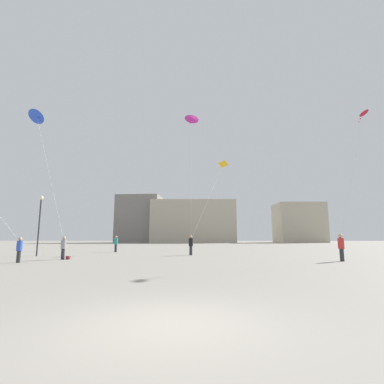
{
  "coord_description": "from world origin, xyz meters",
  "views": [
    {
      "loc": [
        0.48,
        -5.45,
        1.54
      ],
      "look_at": [
        0.0,
        20.32,
        5.65
      ],
      "focal_mm": 26.99,
      "sensor_mm": 36.0,
      "label": 1
    }
  ],
  "objects_px": {
    "kite_crimson_diamond": "(363,115)",
    "lamppost_east": "(40,215)",
    "person_in_teal": "(116,243)",
    "handbag_beside_flyer": "(68,258)",
    "building_centre_hall": "(193,222)",
    "kite_cobalt_diamond": "(37,117)",
    "kite_amber_delta": "(222,166)",
    "building_left_hall": "(140,219)",
    "person_in_red": "(341,246)",
    "person_in_black": "(191,244)",
    "kite_magenta_diamond": "(192,119)",
    "person_in_blue": "(19,249)",
    "building_right_hall": "(299,223)",
    "person_in_grey": "(63,247)"
  },
  "relations": [
    {
      "from": "kite_magenta_diamond",
      "to": "kite_amber_delta",
      "type": "xyz_separation_m",
      "value": [
        3.53,
        10.45,
        -1.59
      ]
    },
    {
      "from": "person_in_blue",
      "to": "kite_cobalt_diamond",
      "type": "height_order",
      "value": "kite_cobalt_diamond"
    },
    {
      "from": "person_in_black",
      "to": "kite_cobalt_diamond",
      "type": "distance_m",
      "value": 16.72
    },
    {
      "from": "person_in_red",
      "to": "kite_amber_delta",
      "type": "bearing_deg",
      "value": -165.47
    },
    {
      "from": "handbag_beside_flyer",
      "to": "building_right_hall",
      "type": "bearing_deg",
      "value": 60.67
    },
    {
      "from": "lamppost_east",
      "to": "kite_cobalt_diamond",
      "type": "bearing_deg",
      "value": -75.44
    },
    {
      "from": "handbag_beside_flyer",
      "to": "person_in_black",
      "type": "bearing_deg",
      "value": 31.2
    },
    {
      "from": "person_in_grey",
      "to": "person_in_black",
      "type": "bearing_deg",
      "value": -34.5
    },
    {
      "from": "kite_amber_delta",
      "to": "kite_crimson_diamond",
      "type": "height_order",
      "value": "kite_crimson_diamond"
    },
    {
      "from": "person_in_teal",
      "to": "lamppost_east",
      "type": "height_order",
      "value": "lamppost_east"
    },
    {
      "from": "person_in_red",
      "to": "building_centre_hall",
      "type": "height_order",
      "value": "building_centre_hall"
    },
    {
      "from": "kite_crimson_diamond",
      "to": "lamppost_east",
      "type": "distance_m",
      "value": 28.41
    },
    {
      "from": "person_in_teal",
      "to": "person_in_blue",
      "type": "height_order",
      "value": "person_in_teal"
    },
    {
      "from": "person_in_blue",
      "to": "kite_amber_delta",
      "type": "xyz_separation_m",
      "value": [
        14.36,
        15.94,
        9.36
      ]
    },
    {
      "from": "person_in_black",
      "to": "person_in_red",
      "type": "relative_size",
      "value": 0.99
    },
    {
      "from": "kite_amber_delta",
      "to": "person_in_red",
      "type": "bearing_deg",
      "value": -65.59
    },
    {
      "from": "person_in_red",
      "to": "lamppost_east",
      "type": "distance_m",
      "value": 24.06
    },
    {
      "from": "person_in_grey",
      "to": "building_right_hall",
      "type": "height_order",
      "value": "building_right_hall"
    },
    {
      "from": "kite_amber_delta",
      "to": "building_left_hall",
      "type": "bearing_deg",
      "value": 109.77
    },
    {
      "from": "building_centre_hall",
      "to": "handbag_beside_flyer",
      "type": "height_order",
      "value": "building_centre_hall"
    },
    {
      "from": "building_left_hall",
      "to": "person_in_black",
      "type": "bearing_deg",
      "value": -75.01
    },
    {
      "from": "kite_cobalt_diamond",
      "to": "kite_crimson_diamond",
      "type": "xyz_separation_m",
      "value": [
        26.37,
        0.52,
        0.11
      ]
    },
    {
      "from": "person_in_teal",
      "to": "kite_amber_delta",
      "type": "distance_m",
      "value": 15.37
    },
    {
      "from": "kite_cobalt_diamond",
      "to": "lamppost_east",
      "type": "height_order",
      "value": "kite_cobalt_diamond"
    },
    {
      "from": "person_in_red",
      "to": "handbag_beside_flyer",
      "type": "relative_size",
      "value": 5.63
    },
    {
      "from": "person_in_red",
      "to": "building_right_hall",
      "type": "xyz_separation_m",
      "value": [
        24.88,
        79.5,
        5.59
      ]
    },
    {
      "from": "person_in_teal",
      "to": "person_in_red",
      "type": "distance_m",
      "value": 22.38
    },
    {
      "from": "person_in_teal",
      "to": "handbag_beside_flyer",
      "type": "distance_m",
      "value": 11.03
    },
    {
      "from": "person_in_teal",
      "to": "building_right_hall",
      "type": "xyz_separation_m",
      "value": [
        43.54,
        67.16,
        5.61
      ]
    },
    {
      "from": "building_centre_hall",
      "to": "lamppost_east",
      "type": "relative_size",
      "value": 5.21
    },
    {
      "from": "person_in_red",
      "to": "kite_crimson_diamond",
      "type": "xyz_separation_m",
      "value": [
        3.78,
        2.46,
        10.34
      ]
    },
    {
      "from": "kite_crimson_diamond",
      "to": "lamppost_east",
      "type": "height_order",
      "value": "kite_crimson_diamond"
    },
    {
      "from": "person_in_teal",
      "to": "building_centre_hall",
      "type": "bearing_deg",
      "value": 23.44
    },
    {
      "from": "building_centre_hall",
      "to": "building_left_hall",
      "type": "bearing_deg",
      "value": 177.94
    },
    {
      "from": "kite_magenta_diamond",
      "to": "handbag_beside_flyer",
      "type": "xyz_separation_m",
      "value": [
        -8.92,
        -2.69,
        -11.7
      ]
    },
    {
      "from": "kite_magenta_diamond",
      "to": "handbag_beside_flyer",
      "type": "height_order",
      "value": "kite_magenta_diamond"
    },
    {
      "from": "person_in_blue",
      "to": "building_right_hall",
      "type": "height_order",
      "value": "building_right_hall"
    },
    {
      "from": "person_in_black",
      "to": "person_in_red",
      "type": "height_order",
      "value": "person_in_red"
    },
    {
      "from": "person_in_grey",
      "to": "person_in_blue",
      "type": "height_order",
      "value": "person_in_grey"
    },
    {
      "from": "person_in_blue",
      "to": "building_left_hall",
      "type": "height_order",
      "value": "building_left_hall"
    },
    {
      "from": "person_in_teal",
      "to": "person_in_blue",
      "type": "xyz_separation_m",
      "value": [
        -2.27,
        -13.8,
        -0.1
      ]
    },
    {
      "from": "building_right_hall",
      "to": "lamppost_east",
      "type": "bearing_deg",
      "value": -122.96
    },
    {
      "from": "person_in_blue",
      "to": "person_in_black",
      "type": "xyz_separation_m",
      "value": [
        10.69,
        8.13,
        0.1
      ]
    },
    {
      "from": "person_in_black",
      "to": "building_right_hall",
      "type": "distance_m",
      "value": 81.05
    },
    {
      "from": "person_in_grey",
      "to": "handbag_beside_flyer",
      "type": "height_order",
      "value": "person_in_grey"
    },
    {
      "from": "kite_cobalt_diamond",
      "to": "person_in_grey",
      "type": "bearing_deg",
      "value": -12.15
    },
    {
      "from": "kite_cobalt_diamond",
      "to": "handbag_beside_flyer",
      "type": "relative_size",
      "value": 32.75
    },
    {
      "from": "person_in_grey",
      "to": "kite_magenta_diamond",
      "type": "xyz_separation_m",
      "value": [
        9.27,
        2.79,
        10.9
      ]
    },
    {
      "from": "kite_crimson_diamond",
      "to": "building_centre_hall",
      "type": "xyz_separation_m",
      "value": [
        -14.91,
        74.1,
        -4.57
      ]
    },
    {
      "from": "person_in_black",
      "to": "building_centre_hall",
      "type": "bearing_deg",
      "value": -0.73
    }
  ]
}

